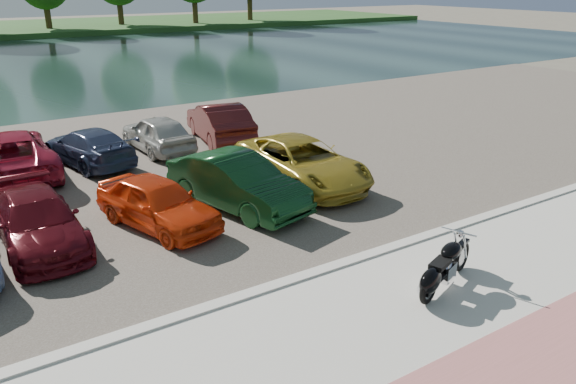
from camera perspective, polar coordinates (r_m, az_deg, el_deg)
name	(u,v)px	position (r m, az deg, el deg)	size (l,w,h in m)	color
ground	(433,298)	(11.79, 14.49, -10.43)	(200.00, 200.00, 0.00)	#595447
promenade	(473,320)	(11.23, 18.29, -12.26)	(60.00, 6.00, 0.10)	beige
pink_path	(547,361)	(10.54, 24.79, -15.30)	(60.00, 2.00, 0.01)	#9D5B58
kerb	(367,257)	(12.98, 8.08, -6.52)	(60.00, 0.30, 0.14)	beige
parking_lot	(201,159)	(20.11, -8.85, 3.30)	(60.00, 18.00, 0.04)	#443E37
river	(40,63)	(47.60, -23.92, 11.85)	(120.00, 40.00, 0.00)	#192D2A
motorcycle	(442,270)	(11.70, 15.35, -7.61)	(2.25, 1.06, 1.05)	black
car_3	(38,221)	(14.45, -24.07, -2.74)	(1.73, 4.25, 1.23)	#4F0B13
car_4	(158,203)	(14.58, -13.10, -1.07)	(1.53, 3.80, 1.29)	red
car_5	(237,182)	(15.43, -5.18, 0.99)	(1.56, 4.47, 1.47)	#0E3517
car_6	(302,162)	(17.17, 1.39, 3.04)	(2.34, 5.07, 1.41)	olive
car_10	(9,153)	(20.05, -26.48, 3.53)	(2.44, 5.30, 1.47)	maroon
car_11	(89,147)	(20.29, -19.58, 4.37)	(1.74, 4.28, 1.24)	navy
car_12	(157,133)	(21.21, -13.12, 5.85)	(1.58, 3.93, 1.34)	#AAAAA5
car_13	(220,122)	(22.07, -6.96, 7.04)	(1.59, 4.56, 1.50)	#491314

